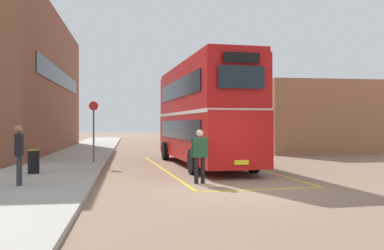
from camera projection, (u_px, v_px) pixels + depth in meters
ground_plane at (183, 155)px, 26.58m from camera, size 135.60×135.60×0.00m
sidewalk_left at (83, 152)px, 27.99m from camera, size 4.00×57.60×0.14m
brick_building_left at (21, 84)px, 28.64m from camera, size 5.40×20.89×9.35m
depot_building_right at (287, 118)px, 34.07m from camera, size 7.76×15.63×4.83m
double_decker_bus at (203, 112)px, 19.75m from camera, size 3.38×10.90×4.75m
single_deck_bus at (197, 127)px, 40.39m from camera, size 3.61×8.44×3.02m
pedestrian_boarding at (200, 152)px, 13.76m from camera, size 0.59×0.31×1.78m
pedestrian_waiting_near at (19, 150)px, 12.44m from camera, size 0.29×0.60×1.80m
litter_bin at (34, 161)px, 15.39m from camera, size 0.44×0.44×0.89m
bus_stop_sign at (94, 126)px, 19.99m from camera, size 0.43×0.15×2.91m
bay_marking_yellow at (212, 170)px, 17.83m from camera, size 5.14×13.06×0.01m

